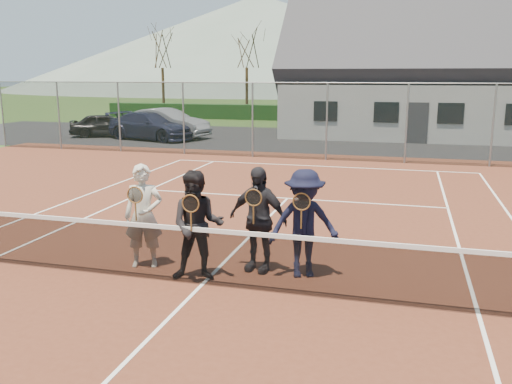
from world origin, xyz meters
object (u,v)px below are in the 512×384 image
player_b (198,226)px  player_d (304,224)px  car_a (105,125)px  car_c (151,126)px  clubhouse (429,62)px  tennis_net (202,254)px  player_a (144,216)px  car_b (166,123)px  player_c (258,219)px

player_b → player_d: bearing=19.7°
car_a → player_d: (14.24, -17.79, 0.29)m
car_c → clubhouse: (13.73, 6.01, 3.28)m
tennis_net → player_d: bearing=29.2°
clubhouse → player_b: size_ratio=8.67×
player_a → player_d: size_ratio=1.00×
car_b → player_d: bearing=-139.5°
clubhouse → car_b: bearing=-159.3°
player_b → player_c: bearing=38.4°
player_c → car_b: bearing=119.0°
clubhouse → player_a: bearing=-102.7°
car_c → player_b: size_ratio=2.72×
car_b → player_b: size_ratio=2.62×
car_c → tennis_net: 20.45m
tennis_net → clubhouse: 24.57m
tennis_net → player_a: player_a is taller
car_a → clubhouse: bearing=-94.9°
car_a → tennis_net: 22.57m
tennis_net → player_d: size_ratio=6.49×
tennis_net → player_b: (-0.15, 0.24, 0.38)m
car_b → player_c: size_ratio=2.62×
car_a → tennis_net: (12.76, -18.62, -0.09)m
player_b → car_b: bearing=116.1°
tennis_net → car_c: bearing=118.4°
car_b → tennis_net: size_ratio=0.40×
car_b → player_a: 20.08m
car_a → player_a: player_a is taller
car_c → player_a: player_a is taller
car_b → player_d: player_d is taller
tennis_net → player_b: size_ratio=6.49×
car_b → player_b: bearing=-144.1°
car_b → clubhouse: 14.61m
player_b → clubhouse: bearing=80.1°
car_a → car_c: 3.10m
car_a → car_b: 3.45m
tennis_net → clubhouse: size_ratio=0.75×
car_b → player_d: size_ratio=2.62×
car_a → player_a: size_ratio=2.06×
car_c → player_d: bearing=-131.0°
player_a → clubhouse: bearing=77.3°
car_a → player_b: player_b is taller
car_c → player_c: 20.01m
player_b → player_a: bearing=164.0°
player_a → player_c: 1.97m
car_a → tennis_net: bearing=-168.2°
car_b → tennis_net: car_b is taller
clubhouse → player_c: (-3.33, -23.10, -3.07)m
car_c → tennis_net: (9.73, -17.98, -0.17)m
car_a → player_d: 22.79m
clubhouse → player_d: clubhouse is taller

